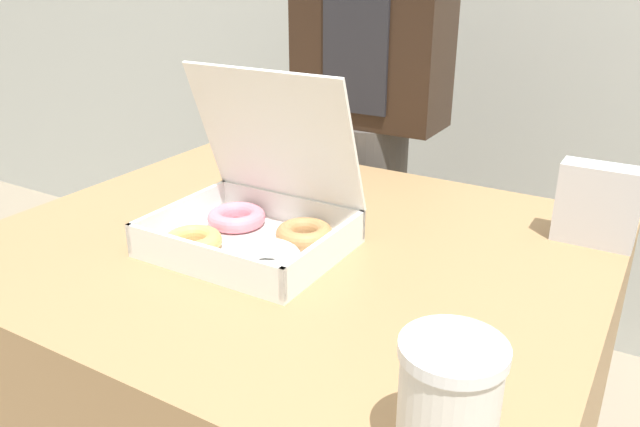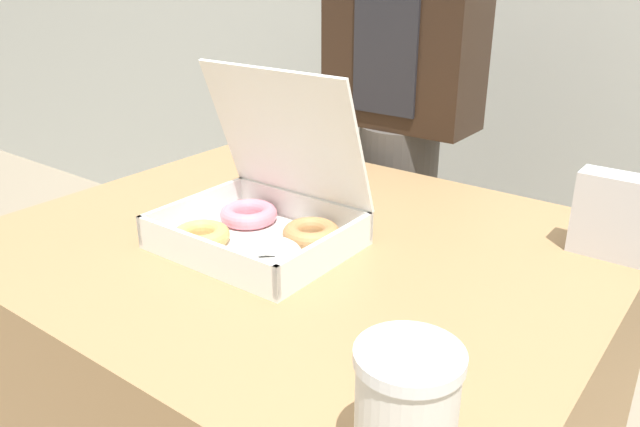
# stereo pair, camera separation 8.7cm
# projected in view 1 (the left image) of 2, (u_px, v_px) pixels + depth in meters

# --- Properties ---
(table) EXTENTS (0.97, 0.82, 0.75)m
(table) POSITION_uv_depth(u_px,v_px,m) (295.00, 420.00, 1.17)
(table) COLOR #99754C
(table) RESTS_ON ground_plane
(donut_box) EXTENTS (0.29, 0.24, 0.28)m
(donut_box) POSITION_uv_depth(u_px,v_px,m) (255.00, 221.00, 0.98)
(donut_box) COLOR white
(donut_box) RESTS_ON table
(coffee_cup) EXTENTS (0.10, 0.10, 0.12)m
(coffee_cup) POSITION_uv_depth(u_px,v_px,m) (449.00, 402.00, 0.56)
(coffee_cup) COLOR silver
(coffee_cup) RESTS_ON table
(napkin_holder) EXTENTS (0.12, 0.05, 0.13)m
(napkin_holder) POSITION_uv_depth(u_px,v_px,m) (598.00, 205.00, 0.99)
(napkin_holder) COLOR silver
(napkin_holder) RESTS_ON table
(person_customer) EXTENTS (0.36, 0.24, 1.58)m
(person_customer) POSITION_uv_depth(u_px,v_px,m) (371.00, 74.00, 1.48)
(person_customer) COLOR #4C4742
(person_customer) RESTS_ON ground_plane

